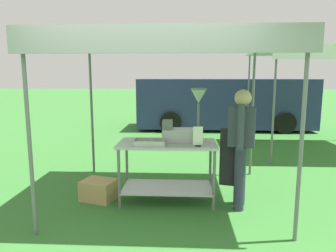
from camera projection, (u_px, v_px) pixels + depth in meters
ground_plane at (169, 135)px, 9.46m from camera, size 70.00×70.00×0.00m
stall_canopy at (168, 44)px, 4.16m from camera, size 3.10×2.51×2.28m
donut_cart at (167, 159)px, 4.31m from camera, size 1.36×0.68×0.86m
donut_tray at (151, 143)px, 4.13m from camera, size 0.44×0.28×0.07m
donut_fryer at (185, 125)px, 4.30m from camera, size 0.61×0.28×0.75m
menu_sign at (198, 138)px, 4.02m from camera, size 0.13×0.05×0.26m
vendor at (241, 143)px, 4.08m from camera, size 0.47×0.54×1.61m
supply_crate at (99, 190)px, 4.46m from camera, size 0.55×0.48×0.29m
van_navy at (224, 103)px, 10.50m from camera, size 5.76×2.11×1.69m
neighbour_tent at (325, 53)px, 7.05m from camera, size 3.06×2.66×2.39m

